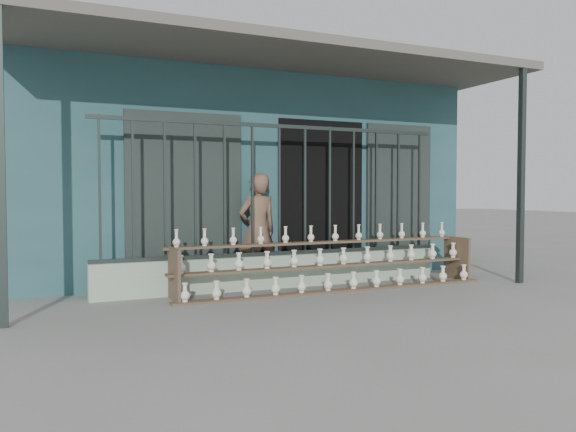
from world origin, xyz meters
name	(u,v)px	position (x,y,z in m)	size (l,w,h in m)	color
ground	(322,304)	(0.00, 0.00, 0.00)	(60.00, 60.00, 0.00)	slate
workshop_building	(218,176)	(0.00, 4.23, 1.62)	(7.40, 6.60, 3.21)	#285156
parapet_wall	(279,271)	(0.00, 1.30, 0.23)	(5.00, 0.20, 0.45)	#A2BBA0
security_fence	(279,190)	(0.00, 1.30, 1.35)	(5.00, 0.04, 1.80)	#283330
shelf_rack	(332,263)	(0.61, 0.89, 0.36)	(4.50, 0.68, 0.85)	brown
elderly_woman	(258,230)	(-0.22, 1.57, 0.79)	(0.58, 0.38, 1.58)	brown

